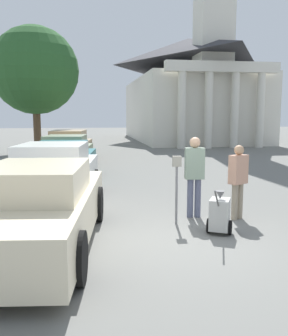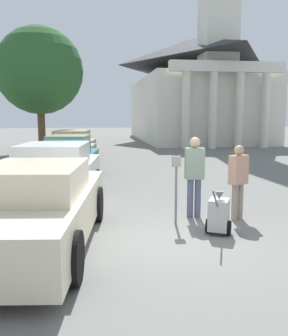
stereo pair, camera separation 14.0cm
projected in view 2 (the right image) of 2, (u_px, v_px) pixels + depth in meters
ground_plane at (179, 239)px, 6.96m from camera, size 120.00×120.00×0.00m
parked_car_cream at (37, 208)px, 6.48m from camera, size 2.38×5.14×1.47m
parked_car_white at (56, 175)px, 9.82m from camera, size 2.39×4.88×1.56m
parked_car_teal at (64, 163)px, 12.67m from camera, size 2.46×5.41×1.39m
parked_car_sage at (70, 153)px, 16.08m from camera, size 2.38×4.80×1.42m
parked_car_tan at (73, 146)px, 19.13m from camera, size 2.40×5.45×1.51m
parking_meter at (176, 177)px, 7.79m from camera, size 0.18×0.09×1.45m
person_worker at (194, 172)px, 8.29m from camera, size 0.44×0.26×1.81m
person_supervisor at (238, 178)px, 8.14m from camera, size 0.47×0.39×1.64m
equipment_cart at (219, 215)px, 7.20m from camera, size 0.64×0.96×1.00m
church at (194, 83)px, 33.30m from camera, size 9.56×17.87×22.93m
shade_tree at (39, 71)px, 22.03m from camera, size 5.11×5.11×7.42m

